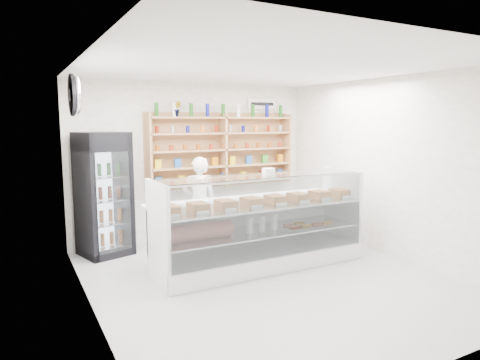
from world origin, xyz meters
TOP-DOWN VIEW (x-y plane):
  - room at (0.00, 0.00)m, footprint 5.00×5.00m
  - display_counter at (0.17, 0.49)m, footprint 3.12×0.93m
  - shop_worker at (-0.23, 1.79)m, footprint 0.63×0.49m
  - drinks_cooler at (-1.71, 2.14)m, footprint 0.86×0.84m
  - wall_shelving at (0.50, 2.34)m, footprint 2.84×0.28m
  - potted_plant at (-0.39, 2.34)m, footprint 0.17×0.15m
  - security_mirror at (-2.17, 1.20)m, footprint 0.15×0.50m
  - wall_sign at (1.40, 2.47)m, footprint 0.62×0.03m

SIDE VIEW (x-z plane):
  - display_counter at x=0.17m, z-range -0.31..1.05m
  - shop_worker at x=-0.23m, z-range 0.00..1.54m
  - drinks_cooler at x=-1.71m, z-range 0.00..1.96m
  - room at x=0.00m, z-range -1.10..3.90m
  - wall_shelving at x=0.50m, z-range 0.93..2.26m
  - potted_plant at x=-0.39m, z-range 2.20..2.47m
  - security_mirror at x=-2.17m, z-range 2.20..2.70m
  - wall_sign at x=1.40m, z-range 2.35..2.55m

